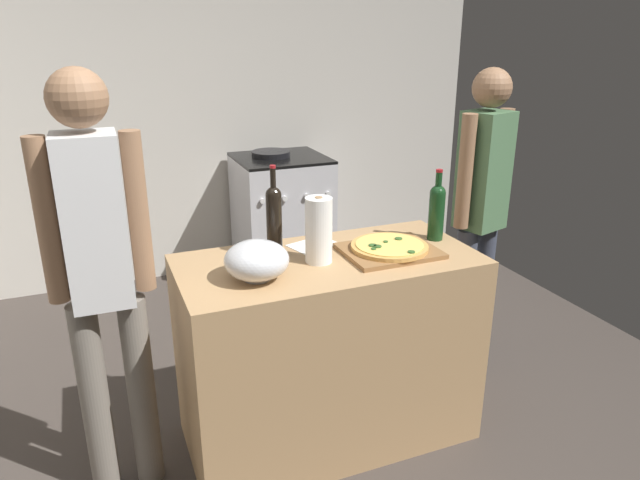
% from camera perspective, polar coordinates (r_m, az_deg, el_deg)
% --- Properties ---
extents(ground_plane, '(4.42, 3.40, 0.02)m').
position_cam_1_polar(ground_plane, '(3.53, -5.71, -11.13)').
color(ground_plane, '#3F3833').
extents(kitchen_wall_rear, '(4.42, 0.10, 2.60)m').
position_cam_1_polar(kitchen_wall_rear, '(4.47, -11.80, 13.02)').
color(kitchen_wall_rear, '#BCB7AD').
rests_on(kitchen_wall_rear, ground_plane).
extents(counter, '(1.28, 0.62, 0.89)m').
position_cam_1_polar(counter, '(2.67, 0.82, -10.70)').
color(counter, tan).
rests_on(counter, ground_plane).
extents(cutting_board, '(0.40, 0.32, 0.02)m').
position_cam_1_polar(cutting_board, '(2.55, 6.80, -1.06)').
color(cutting_board, olive).
rests_on(cutting_board, counter).
extents(pizza, '(0.34, 0.34, 0.03)m').
position_cam_1_polar(pizza, '(2.54, 6.82, -0.63)').
color(pizza, tan).
rests_on(pizza, cutting_board).
extents(mixing_bowl, '(0.25, 0.25, 0.16)m').
position_cam_1_polar(mixing_bowl, '(2.26, -6.22, -1.99)').
color(mixing_bowl, '#B2B2B7').
rests_on(mixing_bowl, counter).
extents(paper_towel_roll, '(0.11, 0.11, 0.28)m').
position_cam_1_polar(paper_towel_roll, '(2.40, -0.12, 0.96)').
color(paper_towel_roll, white).
rests_on(paper_towel_roll, counter).
extents(wine_bottle_amber, '(0.07, 0.07, 0.40)m').
position_cam_1_polar(wine_bottle_amber, '(2.46, -4.52, 2.15)').
color(wine_bottle_amber, black).
rests_on(wine_bottle_amber, counter).
extents(wine_bottle_green, '(0.07, 0.07, 0.33)m').
position_cam_1_polar(wine_bottle_green, '(2.71, 11.36, 2.97)').
color(wine_bottle_green, '#143819').
rests_on(wine_bottle_green, counter).
extents(recipe_sheet, '(0.24, 0.20, 0.00)m').
position_cam_1_polar(recipe_sheet, '(2.63, -0.64, -0.48)').
color(recipe_sheet, white).
rests_on(recipe_sheet, counter).
extents(stove, '(0.64, 0.64, 0.98)m').
position_cam_1_polar(stove, '(4.38, -3.76, 2.18)').
color(stove, '#B7B7BC').
rests_on(stove, ground_plane).
extents(person_in_stripes, '(0.38, 0.20, 1.70)m').
position_cam_1_polar(person_in_stripes, '(2.29, -20.68, -2.55)').
color(person_in_stripes, slate).
rests_on(person_in_stripes, ground_plane).
extents(person_in_red, '(0.37, 0.25, 1.63)m').
position_cam_1_polar(person_in_red, '(3.19, 15.45, 3.43)').
color(person_in_red, '#383D4C').
rests_on(person_in_red, ground_plane).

